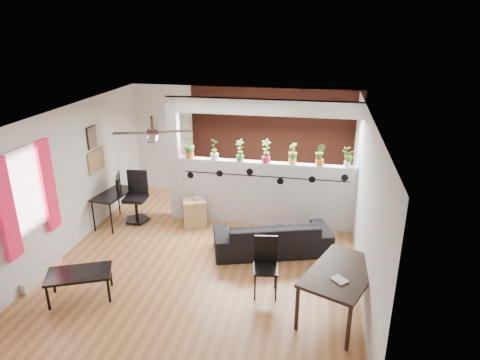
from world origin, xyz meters
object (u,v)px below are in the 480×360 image
object	(u,v)px
potted_plant_1	(214,148)
cube_shelf	(195,212)
potted_plant_2	(240,149)
office_chair	(137,200)
potted_plant_3	(266,150)
ceiling_fan	(153,133)
potted_plant_0	(189,146)
potted_plant_4	(293,153)
dining_table	(341,276)
potted_plant_6	(348,157)
potted_plant_5	(320,154)
cup	(196,198)
folding_chair	(266,260)
sofa	(272,237)
coffee_table	(79,275)
computer_desk	(114,196)

from	to	relation	value
potted_plant_1	cube_shelf	distance (m)	1.40
potted_plant_2	office_chair	size ratio (longest dim) A/B	0.42
potted_plant_3	office_chair	distance (m)	2.92
ceiling_fan	potted_plant_0	xyz separation A→B (m)	(0.02, 1.80, -0.71)
potted_plant_4	dining_table	bearing A→B (deg)	-71.40
potted_plant_4	office_chair	world-z (taller)	potted_plant_4
potted_plant_6	potted_plant_3	bearing A→B (deg)	180.00
potted_plant_4	dining_table	xyz separation A→B (m)	(0.92, -2.74, -0.92)
potted_plant_5	cup	world-z (taller)	potted_plant_5
dining_table	folding_chair	bearing A→B (deg)	161.73
potted_plant_0	potted_plant_2	size ratio (longest dim) A/B	1.07
sofa	coffee_table	distance (m)	3.34
folding_chair	computer_desk	bearing A→B (deg)	152.37
potted_plant_1	computer_desk	distance (m)	2.30
ceiling_fan	potted_plant_5	world-z (taller)	ceiling_fan
folding_chair	coffee_table	size ratio (longest dim) A/B	0.87
potted_plant_1	cube_shelf	xyz separation A→B (m)	(-0.37, -0.34, -1.31)
potted_plant_0	potted_plant_1	xyz separation A→B (m)	(0.53, -0.00, -0.02)
folding_chair	potted_plant_5	bearing A→B (deg)	73.09
ceiling_fan	potted_plant_1	bearing A→B (deg)	73.11
potted_plant_3	potted_plant_0	bearing A→B (deg)	-180.00
potted_plant_3	computer_desk	bearing A→B (deg)	-168.80
ceiling_fan	coffee_table	world-z (taller)	ceiling_fan
potted_plant_6	dining_table	xyz separation A→B (m)	(-0.13, -2.74, -0.90)
office_chair	computer_desk	bearing A→B (deg)	-147.99
potted_plant_6	coffee_table	distance (m)	5.18
potted_plant_3	potted_plant_4	size ratio (longest dim) A/B	1.12
ceiling_fan	cup	size ratio (longest dim) A/B	10.31
coffee_table	ceiling_fan	bearing A→B (deg)	57.08
potted_plant_0	office_chair	xyz separation A→B (m)	(-1.09, -0.36, -1.13)
potted_plant_1	dining_table	xyz separation A→B (m)	(2.50, -2.74, -0.94)
potted_plant_4	computer_desk	size ratio (longest dim) A/B	0.41
potted_plant_4	potted_plant_6	distance (m)	1.05
computer_desk	folding_chair	world-z (taller)	folding_chair
sofa	cube_shelf	bearing A→B (deg)	-41.45
potted_plant_1	potted_plant_6	world-z (taller)	potted_plant_1
dining_table	coffee_table	distance (m)	3.89
potted_plant_3	sofa	size ratio (longest dim) A/B	0.24
potted_plant_2	folding_chair	distance (m)	2.73
potted_plant_3	potted_plant_6	xyz separation A→B (m)	(1.58, 0.00, -0.05)
office_chair	sofa	bearing A→B (deg)	-14.26
sofa	cube_shelf	world-z (taller)	sofa
potted_plant_1	potted_plant_4	bearing A→B (deg)	0.00
sofa	office_chair	bearing A→B (deg)	-31.29
dining_table	ceiling_fan	bearing A→B (deg)	162.82
potted_plant_1	potted_plant_5	distance (m)	2.11
sofa	folding_chair	distance (m)	1.29
potted_plant_4	cube_shelf	size ratio (longest dim) A/B	0.75
ceiling_fan	potted_plant_5	distance (m)	3.29
potted_plant_4	sofa	bearing A→B (deg)	-102.17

